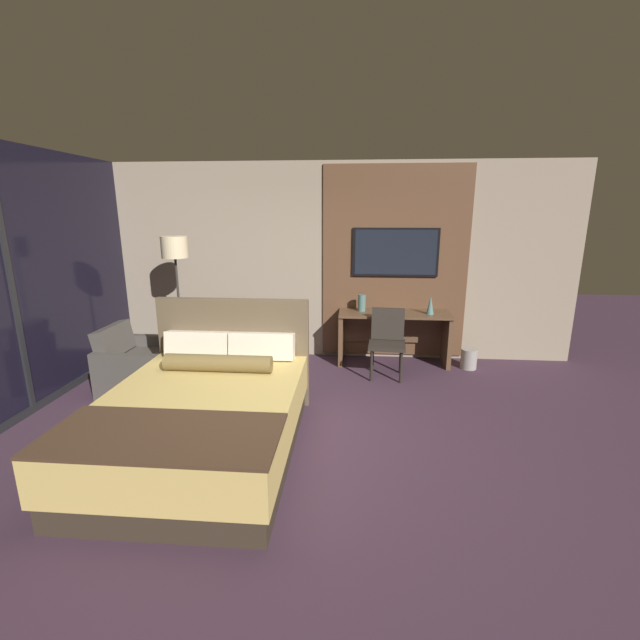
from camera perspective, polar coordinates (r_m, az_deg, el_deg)
The scene contains 13 objects.
ground_plane at distance 4.20m, azimuth -2.59°, elevation -16.02°, with size 16.00×16.00×0.00m, color #3D2838.
wall_back_tv_panel at distance 6.24m, azimuth 1.41°, elevation 7.65°, with size 7.20×0.09×2.80m.
wall_left_window at distance 5.35m, azimuth -35.95°, elevation 3.02°, with size 0.06×6.00×2.80m.
bed at distance 4.07m, azimuth -15.14°, elevation -12.16°, with size 1.67×2.24×1.21m.
desk at distance 6.15m, azimuth 9.77°, elevation -1.22°, with size 1.55×0.51×0.75m.
tv at distance 6.17m, azimuth 10.02°, elevation 8.88°, with size 1.20×0.04×0.68m.
desk_chair at distance 5.67m, azimuth 8.97°, elevation -2.20°, with size 0.50×0.50×0.89m.
armchair_by_window at distance 5.70m, azimuth -22.75°, elevation -5.84°, with size 0.85×0.86×0.79m.
floor_lamp at distance 5.98m, azimuth -18.74°, elevation 7.79°, with size 0.34×0.34×1.81m.
vase_tall at distance 6.07m, azimuth 5.60°, elevation 2.29°, with size 0.11×0.11×0.24m.
vase_short at distance 6.04m, azimuth 14.50°, elevation 1.95°, with size 0.10×0.10×0.26m.
book at distance 6.08m, azimuth 8.63°, elevation 1.21°, with size 0.25×0.19×0.03m.
waste_bin at distance 6.29m, azimuth 19.22°, elevation -4.89°, with size 0.22×0.22×0.28m.
Camera 1 is at (0.47, -3.60, 2.12)m, focal length 24.00 mm.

